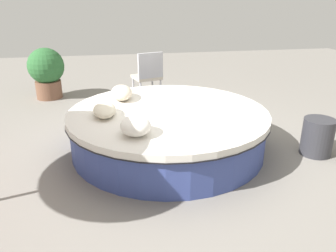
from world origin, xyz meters
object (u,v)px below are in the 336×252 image
Objects in this scene: planter at (47,71)px; side_table at (317,137)px; round_bed at (168,129)px; throw_pillow_2 at (136,126)px; throw_pillow_0 at (122,93)px; patio_chair at (148,73)px; throw_pillow_1 at (105,110)px.

side_table is (-3.41, -3.98, -0.32)m from planter.
round_bed is 6.63× the size of throw_pillow_2.
throw_pillow_0 is 1.31× the size of throw_pillow_2.
throw_pillow_0 is at bearing -147.27° from planter.
throw_pillow_0 is 1.85m from patio_chair.
round_bed is 2.41m from patio_chair.
side_table is at bearing -130.57° from planter.
planter reaches higher than patio_chair.
throw_pillow_0 is 0.55× the size of patio_chair.
planter is (0.48, 2.04, 0.02)m from patio_chair.
patio_chair is at bearing -19.57° from throw_pillow_0.
round_bed is at bearing -137.93° from throw_pillow_0.
round_bed is 0.98m from throw_pillow_2.
side_table is at bearing -105.16° from round_bed.
throw_pillow_1 is (-0.06, 0.85, 0.36)m from round_bed.
round_bed is 2.03m from side_table.
throw_pillow_1 is at bearing -158.27° from planter.
throw_pillow_1 is at bearing 94.03° from round_bed.
patio_chair is 1.93× the size of side_table.
round_bed is 0.92m from throw_pillow_1.
planter reaches higher than throw_pillow_0.
round_bed is 2.63× the size of planter.
throw_pillow_2 is (-0.75, 0.50, 0.38)m from round_bed.
throw_pillow_0 is 1.07× the size of side_table.
planter is at bearing 150.73° from patio_chair.
throw_pillow_2 is (-1.40, -0.09, 0.00)m from throw_pillow_0.
throw_pillow_0 is at bearing 42.07° from round_bed.
round_bed is at bearing -106.65° from patio_chair.
round_bed is at bearing -34.01° from throw_pillow_2.
throw_pillow_2 is 2.51m from side_table.
side_table is at bearing -114.94° from throw_pillow_0.
throw_pillow_1 is 0.52× the size of patio_chair.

